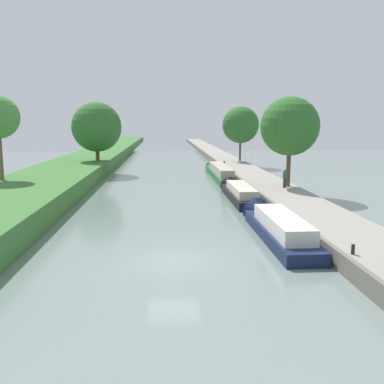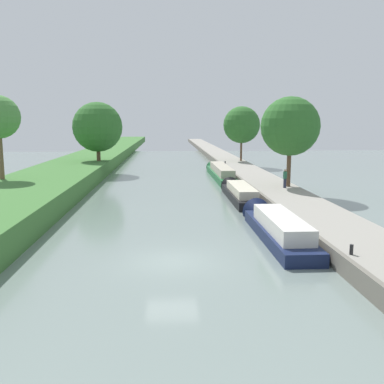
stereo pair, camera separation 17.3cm
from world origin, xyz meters
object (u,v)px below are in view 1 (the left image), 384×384
object	(u,v)px
narrowboat_navy	(276,226)
narrowboat_green	(219,172)
person_walking	(285,178)
mooring_bollard_near	(353,249)
narrowboat_black	(239,193)
mooring_bollard_far	(224,163)

from	to	relation	value
narrowboat_navy	narrowboat_green	world-z (taller)	narrowboat_green
narrowboat_navy	person_walking	bearing A→B (deg)	72.47
narrowboat_green	mooring_bollard_near	xyz separation A→B (m)	(1.64, -33.18, 0.42)
narrowboat_black	person_walking	distance (m)	4.33
person_walking	narrowboat_navy	bearing A→B (deg)	-107.53
person_walking	mooring_bollard_far	distance (m)	21.70
mooring_bollard_far	narrowboat_green	bearing A→B (deg)	-101.98
narrowboat_black	mooring_bollard_near	world-z (taller)	narrowboat_black
narrowboat_black	narrowboat_green	size ratio (longest dim) A/B	0.65
person_walking	mooring_bollard_near	xyz separation A→B (m)	(-2.37, -19.33, -0.65)
person_walking	narrowboat_green	bearing A→B (deg)	106.14
narrowboat_navy	mooring_bollard_near	bearing A→B (deg)	-74.72
person_walking	mooring_bollard_near	size ratio (longest dim) A/B	3.69
narrowboat_navy	person_walking	size ratio (longest dim) A/B	6.76
narrowboat_navy	person_walking	world-z (taller)	person_walking
narrowboat_green	person_walking	bearing A→B (deg)	-73.86
narrowboat_black	mooring_bollard_far	size ratio (longest dim) A/B	24.46
narrowboat_black	person_walking	bearing A→B (deg)	6.80
narrowboat_green	mooring_bollard_far	xyz separation A→B (m)	(1.64, 7.72, 0.42)
narrowboat_navy	mooring_bollard_far	distance (m)	34.60
narrowboat_navy	mooring_bollard_near	world-z (taller)	narrowboat_navy
narrowboat_green	narrowboat_black	bearing A→B (deg)	-90.53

